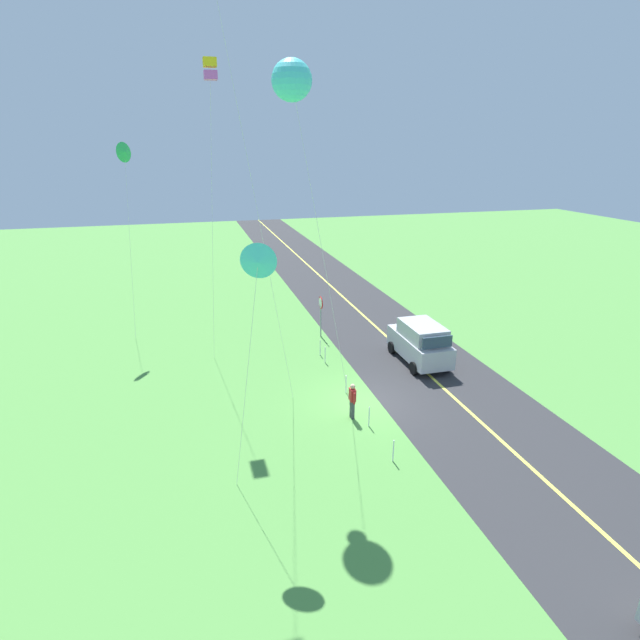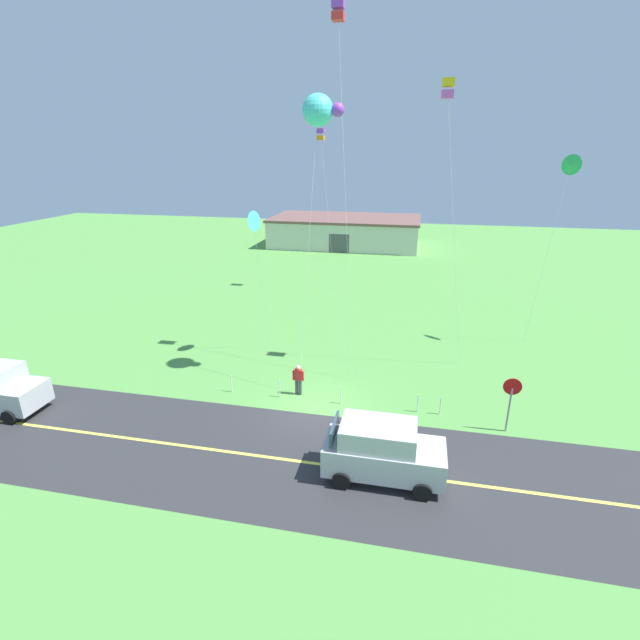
# 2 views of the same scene
# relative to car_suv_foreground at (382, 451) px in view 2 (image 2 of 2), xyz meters

# --- Properties ---
(ground_plane) EXTENTS (120.00, 120.00, 0.10)m
(ground_plane) POSITION_rel_car_suv_foreground_xyz_m (-3.45, 4.22, -1.20)
(ground_plane) COLOR #549342
(asphalt_road) EXTENTS (120.00, 7.00, 0.00)m
(asphalt_road) POSITION_rel_car_suv_foreground_xyz_m (-3.45, 0.22, -1.15)
(asphalt_road) COLOR #2D2D30
(asphalt_road) RESTS_ON ground
(road_centre_stripe) EXTENTS (120.00, 0.16, 0.00)m
(road_centre_stripe) POSITION_rel_car_suv_foreground_xyz_m (-3.45, 0.22, -1.15)
(road_centre_stripe) COLOR #E5E04C
(road_centre_stripe) RESTS_ON asphalt_road
(car_suv_foreground) EXTENTS (4.40, 2.12, 2.24)m
(car_suv_foreground) POSITION_rel_car_suv_foreground_xyz_m (0.00, 0.00, 0.00)
(car_suv_foreground) COLOR #B7B7BC
(car_suv_foreground) RESTS_ON ground
(stop_sign) EXTENTS (0.76, 0.08, 2.56)m
(stop_sign) POSITION_rel_car_suv_foreground_xyz_m (5.06, 4.13, 0.65)
(stop_sign) COLOR gray
(stop_sign) RESTS_ON ground
(person_adult_near) EXTENTS (0.58, 0.22, 1.60)m
(person_adult_near) POSITION_rel_car_suv_foreground_xyz_m (-4.57, 5.38, -0.29)
(person_adult_near) COLOR #3F3F47
(person_adult_near) RESTS_ON ground
(kite_red_low) EXTENTS (1.90, 2.99, 13.87)m
(kite_red_low) POSITION_rel_car_suv_foreground_xyz_m (-3.99, 7.66, 12.01)
(kite_red_low) COLOR silver
(kite_red_low) RESTS_ON ground
(kite_blue_mid) EXTENTS (0.64, 1.60, 8.42)m
(kite_blue_mid) POSITION_rel_car_suv_foreground_xyz_m (-8.08, 9.64, 6.68)
(kite_blue_mid) COLOR silver
(kite_blue_mid) RESTS_ON ground
(kite_yellow_high) EXTENTS (1.59, 0.56, 13.02)m
(kite_yellow_high) POSITION_rel_car_suv_foreground_xyz_m (-7.28, 23.69, 11.39)
(kite_yellow_high) COLOR silver
(kite_yellow_high) RESTS_ON ground
(kite_green_far) EXTENTS (1.80, 3.15, 18.00)m
(kite_green_far) POSITION_rel_car_suv_foreground_xyz_m (-3.64, 10.28, 16.31)
(kite_green_far) COLOR silver
(kite_green_far) RESTS_ON ground
(kite_pink_drift) EXTENTS (2.24, 0.98, 14.59)m
(kite_pink_drift) POSITION_rel_car_suv_foreground_xyz_m (1.59, 9.98, 12.94)
(kite_pink_drift) COLOR silver
(kite_pink_drift) RESTS_ON ground
(kite_orange_near) EXTENTS (1.27, 1.06, 11.28)m
(kite_orange_near) POSITION_rel_car_suv_foreground_xyz_m (8.61, 14.48, 9.53)
(kite_orange_near) COLOR silver
(kite_orange_near) RESTS_ON ground
(warehouse_distant) EXTENTS (18.36, 10.20, 3.50)m
(warehouse_distant) POSITION_rel_car_suv_foreground_xyz_m (-8.28, 43.84, 0.60)
(warehouse_distant) COLOR beige
(warehouse_distant) RESTS_ON ground
(fence_post_0) EXTENTS (0.05, 0.05, 0.90)m
(fence_post_0) POSITION_rel_car_suv_foreground_xyz_m (-7.94, 4.92, -0.70)
(fence_post_0) COLOR silver
(fence_post_0) RESTS_ON ground
(fence_post_1) EXTENTS (0.05, 0.05, 0.90)m
(fence_post_1) POSITION_rel_car_suv_foreground_xyz_m (-5.41, 4.92, -0.70)
(fence_post_1) COLOR silver
(fence_post_1) RESTS_ON ground
(fence_post_2) EXTENTS (0.05, 0.05, 0.90)m
(fence_post_2) POSITION_rel_car_suv_foreground_xyz_m (-2.34, 4.92, -0.70)
(fence_post_2) COLOR silver
(fence_post_2) RESTS_ON ground
(fence_post_3) EXTENTS (0.05, 0.05, 0.90)m
(fence_post_3) POSITION_rel_car_suv_foreground_xyz_m (1.27, 4.92, -0.70)
(fence_post_3) COLOR silver
(fence_post_3) RESTS_ON ground
(fence_post_4) EXTENTS (0.05, 0.05, 0.90)m
(fence_post_4) POSITION_rel_car_suv_foreground_xyz_m (2.29, 4.92, -0.70)
(fence_post_4) COLOR silver
(fence_post_4) RESTS_ON ground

